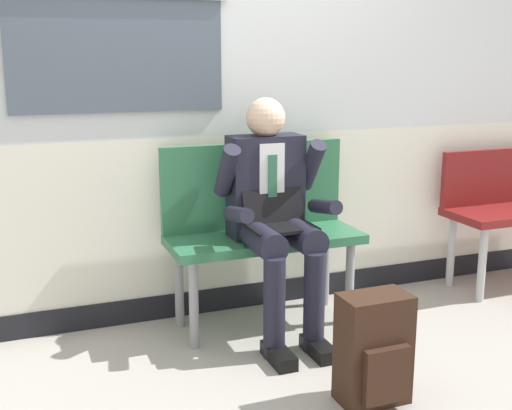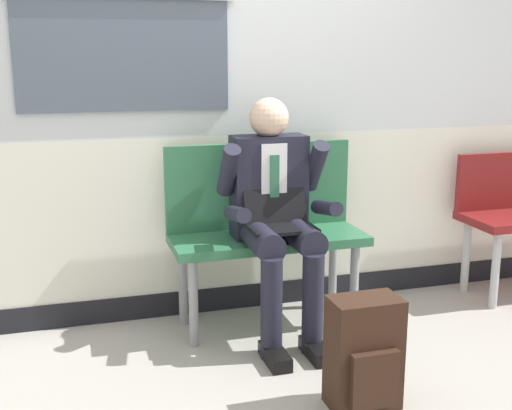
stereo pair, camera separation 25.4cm
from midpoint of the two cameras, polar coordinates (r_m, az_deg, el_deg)
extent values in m
plane|color=#9E9991|center=(3.37, -3.23, -13.39)|extent=(18.00, 18.00, 0.00)
cube|color=silver|center=(3.83, -6.71, -0.69)|extent=(6.21, 0.12, 0.91)
cube|color=black|center=(3.98, -6.51, -8.03)|extent=(6.21, 0.14, 0.14)
cube|color=#2D6B47|center=(3.60, -1.23, -3.03)|extent=(1.07, 0.42, 0.05)
cube|color=#2D6B47|center=(3.70, -2.20, 1.69)|extent=(1.07, 0.04, 0.49)
cylinder|color=gray|center=(3.43, -7.60, -8.65)|extent=(0.05, 0.05, 0.48)
cylinder|color=gray|center=(3.70, -8.71, -7.02)|extent=(0.05, 0.05, 0.48)
cylinder|color=gray|center=(3.73, 6.23, -6.80)|extent=(0.05, 0.05, 0.48)
cylinder|color=gray|center=(3.98, 4.25, -5.45)|extent=(0.05, 0.05, 0.48)
cylinder|color=#B7B7BC|center=(4.21, 17.50, -4.99)|extent=(0.05, 0.05, 0.48)
cylinder|color=#B7B7BC|center=(4.44, 15.11, -3.91)|extent=(0.05, 0.05, 0.48)
cylinder|color=#1E1E2D|center=(3.36, -1.78, -3.00)|extent=(0.15, 0.40, 0.15)
cylinder|color=#1E1E2D|center=(3.29, -0.63, -9.03)|extent=(0.11, 0.11, 0.53)
cube|color=black|center=(3.33, -0.25, -13.03)|extent=(0.10, 0.26, 0.07)
cylinder|color=#1E1E2D|center=(3.43, 1.69, -2.63)|extent=(0.15, 0.40, 0.15)
cylinder|color=#1E1E2D|center=(3.37, 2.92, -8.51)|extent=(0.11, 0.11, 0.53)
cube|color=black|center=(3.41, 3.29, -12.42)|extent=(0.10, 0.26, 0.07)
cube|color=#1E1E2D|center=(3.53, -1.25, 1.65)|extent=(0.40, 0.18, 0.55)
cube|color=silver|center=(3.43, -0.72, 2.18)|extent=(0.14, 0.01, 0.39)
cube|color=#2D664C|center=(3.43, -0.67, 1.66)|extent=(0.05, 0.01, 0.33)
sphere|color=beige|center=(3.47, -1.28, 7.63)|extent=(0.21, 0.21, 0.21)
cylinder|color=#1E1E2D|center=(3.37, -4.70, 2.97)|extent=(0.09, 0.25, 0.30)
cylinder|color=#1E1E2D|center=(3.25, -3.79, -0.86)|extent=(0.08, 0.27, 0.12)
cylinder|color=#1E1E2D|center=(3.53, 2.80, 3.47)|extent=(0.09, 0.25, 0.30)
cylinder|color=#1E1E2D|center=(3.42, 3.91, -0.17)|extent=(0.08, 0.27, 0.12)
cube|color=black|center=(3.35, 0.16, -2.04)|extent=(0.34, 0.22, 0.02)
cube|color=black|center=(3.44, -0.62, 0.25)|extent=(0.34, 0.08, 0.21)
cube|color=#331E14|center=(2.93, 7.72, -12.34)|extent=(0.30, 0.19, 0.49)
cube|color=#331E14|center=(2.88, 8.78, -14.54)|extent=(0.21, 0.04, 0.25)
camera|label=1|loc=(0.13, -92.20, -0.51)|focal=45.86mm
camera|label=2|loc=(0.13, 87.80, 0.51)|focal=45.86mm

